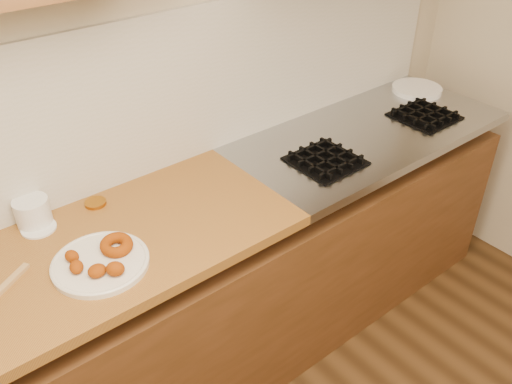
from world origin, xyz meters
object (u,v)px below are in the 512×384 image
at_px(donut_plate, 101,263).
at_px(plastic_tub, 33,212).
at_px(ring_donut, 116,245).
at_px(plate_stack, 417,89).

relative_size(donut_plate, plastic_tub, 2.56).
height_order(donut_plate, ring_donut, ring_donut).
relative_size(donut_plate, ring_donut, 2.87).
distance_m(plastic_tub, plate_stack, 1.93).
bearing_deg(donut_plate, plastic_tub, 103.30).
bearing_deg(ring_donut, plastic_tub, 114.64).
distance_m(ring_donut, plastic_tub, 0.35).
bearing_deg(plastic_tub, ring_donut, -65.36).
bearing_deg(plate_stack, donut_plate, -173.36).
distance_m(ring_donut, plate_stack, 1.79).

